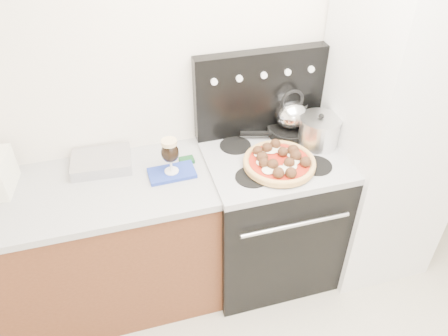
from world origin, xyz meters
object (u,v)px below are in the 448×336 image
object	(u,v)px
pizza_pan	(279,166)
stove_body	(269,218)
oven_mitt	(172,173)
pizza	(279,161)
fridge	(388,134)
beer_glass	(170,156)
stock_pot	(319,132)
base_cabinet	(87,253)
tea_kettle	(291,112)
skillet	(289,130)

from	to	relation	value
pizza_pan	stove_body	bearing A→B (deg)	83.23
oven_mitt	pizza	distance (m)	0.58
fridge	beer_glass	bearing A→B (deg)	178.24
stock_pot	base_cabinet	bearing A→B (deg)	-179.44
pizza	tea_kettle	size ratio (longest dim) A/B	1.90
fridge	tea_kettle	world-z (taller)	fridge
beer_glass	tea_kettle	distance (m)	0.76
stock_pot	beer_glass	bearing A→B (deg)	-178.38
tea_kettle	pizza	bearing A→B (deg)	-126.76
pizza_pan	skillet	size ratio (longest dim) A/B	1.32
base_cabinet	stove_body	bearing A→B (deg)	-1.30
fridge	pizza_pan	world-z (taller)	fridge
pizza_pan	tea_kettle	distance (m)	0.37
fridge	oven_mitt	distance (m)	1.28
skillet	stock_pot	distance (m)	0.19
tea_kettle	stock_pot	world-z (taller)	tea_kettle
beer_glass	stove_body	bearing A→B (deg)	-1.41
oven_mitt	pizza_pan	bearing A→B (deg)	-11.72
tea_kettle	stock_pot	xyz separation A→B (m)	(0.11, -0.15, -0.07)
base_cabinet	skillet	distance (m)	1.38
fridge	pizza	distance (m)	0.72
pizza_pan	base_cabinet	bearing A→B (deg)	173.34
base_cabinet	tea_kettle	size ratio (longest dim) A/B	7.12
skillet	tea_kettle	distance (m)	0.12
stove_body	skillet	distance (m)	0.56
base_cabinet	oven_mitt	bearing A→B (deg)	-1.17
beer_glass	stock_pot	xyz separation A→B (m)	(0.85, 0.02, -0.02)
pizza_pan	skillet	bearing A→B (deg)	58.25
pizza_pan	tea_kettle	xyz separation A→B (m)	(0.18, 0.29, 0.14)
pizza_pan	oven_mitt	bearing A→B (deg)	168.28
fridge	pizza	bearing A→B (deg)	-173.78
base_cabinet	oven_mitt	xyz separation A→B (m)	(0.53, -0.01, 0.48)
tea_kettle	fridge	bearing A→B (deg)	-26.40
oven_mitt	skillet	xyz separation A→B (m)	(0.74, 0.17, 0.03)
pizza_pan	skillet	world-z (taller)	skillet
stove_body	skillet	bearing A→B (deg)	48.11
fridge	pizza_pan	bearing A→B (deg)	-173.78
base_cabinet	fridge	bearing A→B (deg)	-1.59
pizza	fridge	bearing A→B (deg)	6.22
base_cabinet	oven_mitt	world-z (taller)	oven_mitt
stove_body	tea_kettle	distance (m)	0.68
base_cabinet	pizza	bearing A→B (deg)	-6.66
pizza	skillet	distance (m)	0.34
pizza	stock_pot	bearing A→B (deg)	25.86
pizza_pan	skillet	xyz separation A→B (m)	(0.18, 0.29, 0.02)
skillet	base_cabinet	bearing A→B (deg)	-172.85
base_cabinet	skillet	size ratio (longest dim) A/B	5.59
stove_body	pizza	size ratio (longest dim) A/B	2.28
beer_glass	oven_mitt	bearing A→B (deg)	0.00
oven_mitt	stock_pot	xyz separation A→B (m)	(0.85, 0.02, 0.09)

